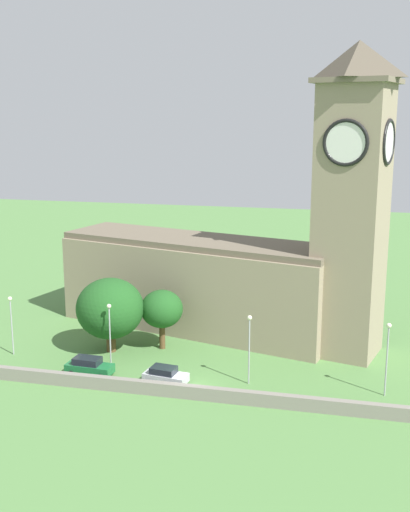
% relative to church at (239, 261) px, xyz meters
% --- Properties ---
extents(ground_plane, '(200.00, 200.00, 0.00)m').
position_rel_church_xyz_m(ground_plane, '(-1.47, -0.68, -8.49)').
color(ground_plane, '#517F42').
extents(church, '(38.35, 17.55, 31.42)m').
position_rel_church_xyz_m(church, '(0.00, 0.00, 0.00)').
color(church, gray).
rests_on(church, ground).
extents(quay_barrier, '(50.37, 0.70, 1.22)m').
position_rel_church_xyz_m(quay_barrier, '(-1.47, -17.74, -7.88)').
color(quay_barrier, gray).
rests_on(quay_barrier, ground).
extents(car_green, '(4.64, 2.29, 1.79)m').
position_rel_church_xyz_m(car_green, '(-11.73, -15.08, -7.59)').
color(car_green, '#1E6B38').
rests_on(car_green, ground).
extents(car_silver, '(4.27, 2.53, 1.68)m').
position_rel_church_xyz_m(car_silver, '(-4.03, -15.37, -7.64)').
color(car_silver, silver).
rests_on(car_silver, ground).
extents(streetlamp_west_end, '(0.44, 0.44, 6.27)m').
position_rel_church_xyz_m(streetlamp_west_end, '(-21.65, -11.82, -4.23)').
color(streetlamp_west_end, '#9EA0A5').
rests_on(streetlamp_west_end, ground).
extents(streetlamp_west_mid, '(0.44, 0.44, 6.47)m').
position_rel_church_xyz_m(streetlamp_west_mid, '(-10.55, -12.50, -4.12)').
color(streetlamp_west_mid, '#9EA0A5').
rests_on(streetlamp_west_mid, ground).
extents(streetlamp_central, '(0.44, 0.44, 6.66)m').
position_rel_church_xyz_m(streetlamp_central, '(3.49, -13.45, -4.01)').
color(streetlamp_central, '#9EA0A5').
rests_on(streetlamp_central, ground).
extents(streetlamp_east_mid, '(0.44, 0.44, 6.79)m').
position_rel_church_xyz_m(streetlamp_east_mid, '(15.74, -13.16, -3.94)').
color(streetlamp_east_mid, '#9EA0A5').
rests_on(streetlamp_east_mid, ground).
extents(tree_churchyard, '(7.08, 7.08, 7.92)m').
position_rel_church_xyz_m(tree_churchyard, '(-12.05, -8.57, -3.78)').
color(tree_churchyard, brown).
rests_on(tree_churchyard, ground).
extents(tree_riverside_east, '(4.49, 4.49, 6.44)m').
position_rel_church_xyz_m(tree_riverside_east, '(-7.04, -6.54, -4.11)').
color(tree_riverside_east, brown).
rests_on(tree_riverside_east, ground).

